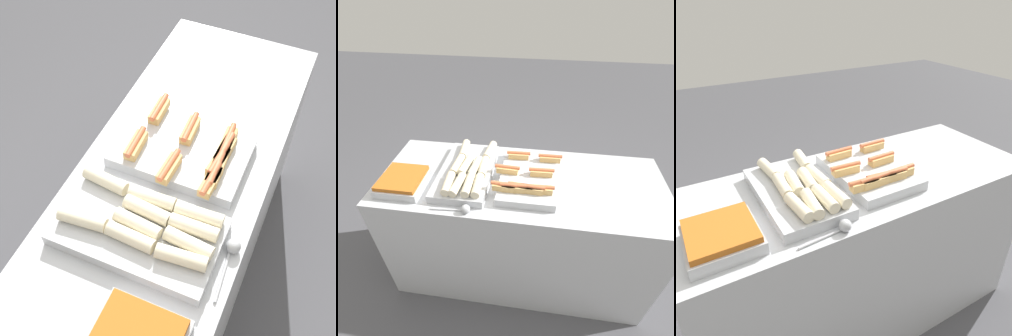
% 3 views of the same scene
% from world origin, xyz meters
% --- Properties ---
extents(ground_plane, '(12.00, 12.00, 0.00)m').
position_xyz_m(ground_plane, '(0.00, 0.00, 0.00)').
color(ground_plane, '#4C4C51').
extents(counter, '(1.72, 0.68, 0.92)m').
position_xyz_m(counter, '(0.00, 0.00, 0.46)').
color(counter, '#B7BABF').
rests_on(counter, ground_plane).
extents(tray_hotdogs, '(0.40, 0.49, 0.10)m').
position_xyz_m(tray_hotdogs, '(0.04, -0.01, 0.95)').
color(tray_hotdogs, '#B7BABF').
rests_on(tray_hotdogs, counter).
extents(tray_wraps, '(0.31, 0.54, 0.10)m').
position_xyz_m(tray_wraps, '(-0.33, -0.01, 0.96)').
color(tray_wraps, '#B7BABF').
rests_on(tray_wraps, counter).
extents(serving_spoon_near, '(0.22, 0.05, 0.05)m').
position_xyz_m(serving_spoon_near, '(-0.28, -0.30, 0.94)').
color(serving_spoon_near, '#B2B5BA').
rests_on(serving_spoon_near, counter).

